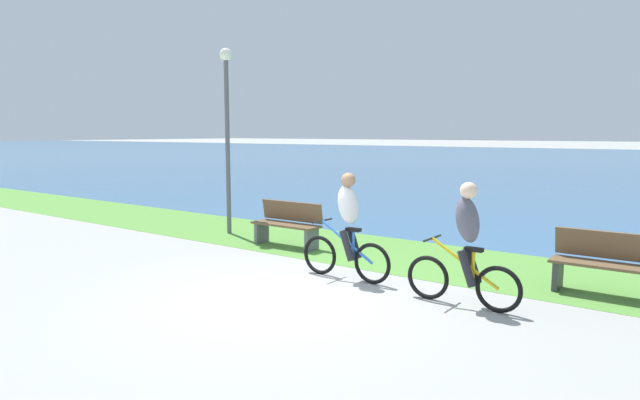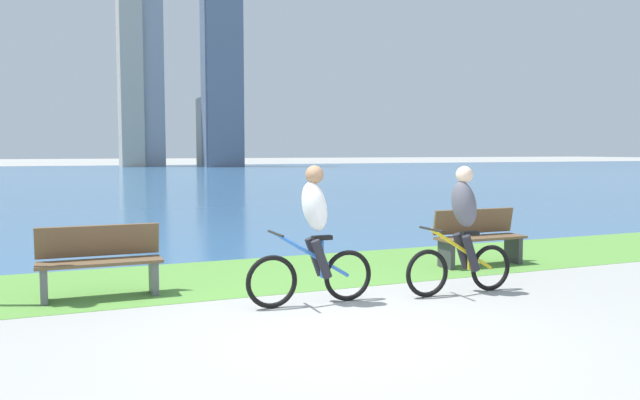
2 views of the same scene
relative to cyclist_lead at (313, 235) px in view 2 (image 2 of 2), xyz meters
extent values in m
plane|color=#9E9E99|center=(-0.18, -1.28, -0.83)|extent=(300.00, 300.00, 0.00)
cube|color=#59933D|center=(-0.18, 2.01, -0.83)|extent=(120.00, 2.75, 0.01)
cube|color=#386693|center=(-0.18, 40.10, -0.83)|extent=(300.00, 73.41, 0.00)
torus|color=black|center=(-0.53, 0.00, -0.52)|extent=(0.63, 0.06, 0.63)
torus|color=black|center=(0.45, 0.00, -0.52)|extent=(0.63, 0.06, 0.63)
cylinder|color=blue|center=(-0.01, 0.00, -0.24)|extent=(0.95, 0.04, 0.60)
cylinder|color=blue|center=(0.11, 0.00, -0.29)|extent=(0.04, 0.04, 0.46)
cube|color=black|center=(0.11, 0.00, -0.03)|extent=(0.24, 0.10, 0.05)
cylinder|color=black|center=(-0.48, 0.00, 0.05)|extent=(0.03, 0.52, 0.03)
ellipsoid|color=white|center=(0.01, 0.00, 0.35)|extent=(0.40, 0.36, 0.65)
sphere|color=#A57A59|center=(0.01, 0.00, 0.73)|extent=(0.22, 0.22, 0.22)
cylinder|color=#26262D|center=(0.06, -0.10, -0.27)|extent=(0.27, 0.11, 0.49)
cylinder|color=#26262D|center=(0.06, 0.10, -0.27)|extent=(0.27, 0.11, 0.49)
torus|color=black|center=(1.46, -0.20, -0.53)|extent=(0.61, 0.06, 0.61)
torus|color=black|center=(2.43, -0.20, -0.53)|extent=(0.61, 0.06, 0.61)
cylinder|color=gold|center=(1.97, -0.20, -0.25)|extent=(0.95, 0.04, 0.59)
cylinder|color=gold|center=(2.09, -0.20, -0.30)|extent=(0.04, 0.04, 0.45)
cube|color=black|center=(2.09, -0.20, -0.06)|extent=(0.24, 0.10, 0.05)
cylinder|color=black|center=(1.51, -0.20, 0.02)|extent=(0.03, 0.52, 0.03)
ellipsoid|color=#595966|center=(2.00, -0.20, 0.32)|extent=(0.40, 0.36, 0.65)
sphere|color=beige|center=(2.00, -0.20, 0.70)|extent=(0.22, 0.22, 0.22)
cylinder|color=#26262D|center=(2.04, -0.30, -0.30)|extent=(0.27, 0.11, 0.49)
cylinder|color=#26262D|center=(2.04, -0.10, -0.30)|extent=(0.27, 0.11, 0.49)
cube|color=brown|center=(-2.34, 1.32, -0.38)|extent=(1.50, 0.45, 0.04)
cube|color=brown|center=(-2.34, 1.52, -0.13)|extent=(1.50, 0.11, 0.40)
cube|color=#595960|center=(-1.69, 1.32, -0.61)|extent=(0.08, 0.37, 0.45)
cube|color=#595960|center=(-2.99, 1.32, -0.61)|extent=(0.08, 0.37, 0.45)
cube|color=brown|center=(3.44, 1.36, -0.38)|extent=(1.50, 0.45, 0.04)
cube|color=brown|center=(3.44, 1.55, -0.13)|extent=(1.50, 0.11, 0.40)
cube|color=#38383D|center=(4.09, 1.36, -0.61)|extent=(0.08, 0.37, 0.45)
cube|color=#38383D|center=(2.79, 1.36, -0.61)|extent=(0.08, 0.37, 0.45)
cube|color=#ADA899|center=(5.41, 70.56, 9.21)|extent=(2.53, 4.47, 20.09)
cube|color=slate|center=(6.24, 71.45, 12.35)|extent=(2.01, 3.86, 26.36)
cube|color=#8C939E|center=(7.31, 71.14, 10.82)|extent=(3.60, 4.31, 23.30)
cube|color=slate|center=(14.44, 64.96, 12.47)|extent=(3.39, 2.50, 26.62)
cube|color=slate|center=(15.05, 65.32, 10.96)|extent=(4.16, 3.61, 23.58)
cube|color=#ADA899|center=(15.16, 67.94, 3.21)|extent=(4.46, 4.26, 8.08)
cube|color=slate|center=(15.28, 67.78, 6.20)|extent=(2.37, 4.26, 14.06)
camera|label=1|loc=(4.59, -6.98, 1.45)|focal=30.75mm
camera|label=2|loc=(-2.81, -6.96, 1.01)|focal=35.63mm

